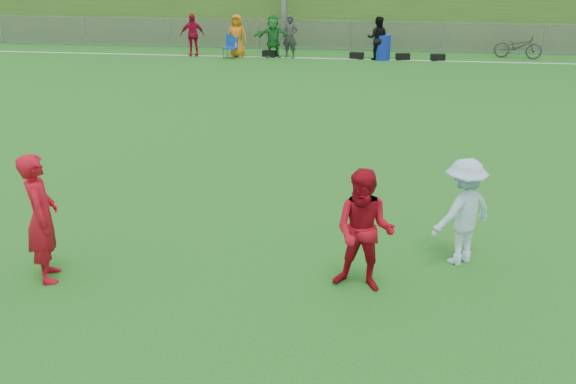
% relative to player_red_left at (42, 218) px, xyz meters
% --- Properties ---
extents(ground, '(120.00, 120.00, 0.00)m').
position_rel_player_red_left_xyz_m(ground, '(3.75, 0.36, -0.96)').
color(ground, '#235E13').
rests_on(ground, ground).
extents(sideline_far, '(60.00, 0.10, 0.01)m').
position_rel_player_red_left_xyz_m(sideline_far, '(3.75, 18.36, -0.95)').
color(sideline_far, white).
rests_on(sideline_far, ground).
extents(fence, '(58.00, 0.06, 1.30)m').
position_rel_player_red_left_xyz_m(fence, '(3.75, 20.36, -0.31)').
color(fence, gray).
rests_on(fence, ground).
extents(spectator_row, '(8.52, 0.80, 1.69)m').
position_rel_player_red_left_xyz_m(spectator_row, '(0.81, 18.36, -0.11)').
color(spectator_row, '#A70B2C').
rests_on(spectator_row, ground).
extents(gear_bags, '(7.39, 0.38, 0.26)m').
position_rel_player_red_left_xyz_m(gear_bags, '(4.43, 18.46, -0.83)').
color(gear_bags, black).
rests_on(gear_bags, ground).
extents(player_red_left, '(0.70, 0.83, 1.92)m').
position_rel_player_red_left_xyz_m(player_red_left, '(0.00, 0.00, 0.00)').
color(player_red_left, '#B30C1D').
rests_on(player_red_left, ground).
extents(player_red_center, '(0.99, 0.85, 1.78)m').
position_rel_player_red_left_xyz_m(player_red_center, '(4.56, 0.27, -0.07)').
color(player_red_center, '#A40B1B').
rests_on(player_red_center, ground).
extents(player_blue, '(1.23, 1.15, 1.67)m').
position_rel_player_red_left_xyz_m(player_blue, '(6.02, 1.24, -0.13)').
color(player_blue, '#B1D9F5').
rests_on(player_blue, ground).
extents(recycling_bin, '(0.86, 0.86, 0.98)m').
position_rel_player_red_left_xyz_m(recycling_bin, '(5.07, 18.40, -0.47)').
color(recycling_bin, '#1027B0').
rests_on(recycling_bin, ground).
extents(camp_chair, '(0.57, 0.58, 0.92)m').
position_rel_player_red_left_xyz_m(camp_chair, '(-1.03, 18.00, -0.69)').
color(camp_chair, '#0E3DA2').
rests_on(camp_chair, ground).
extents(bicycle, '(1.96, 1.06, 0.98)m').
position_rel_player_red_left_xyz_m(bicycle, '(10.53, 19.36, -0.47)').
color(bicycle, '#2D2C2F').
rests_on(bicycle, ground).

